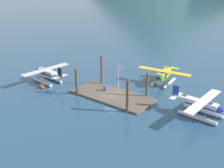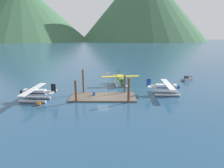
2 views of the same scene
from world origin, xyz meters
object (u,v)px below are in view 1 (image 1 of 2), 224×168
at_px(mooring_buoy, 42,86).
at_px(flagpole, 119,75).
at_px(seaplane_white_stbd_fwd, 201,107).
at_px(seaplane_yellow_bow_right, 164,76).
at_px(fuel_drum, 105,88).
at_px(seaplane_silver_port_aft, 47,75).

bearing_deg(mooring_buoy, flagpole, 24.72).
relative_size(seaplane_white_stbd_fwd, seaplane_yellow_bow_right, 1.00).
relative_size(flagpole, fuel_drum, 6.31).
bearing_deg(seaplane_silver_port_aft, seaplane_yellow_bow_right, 35.70).
distance_m(flagpole, seaplane_white_stbd_fwd, 14.31).
distance_m(seaplane_white_stbd_fwd, seaplane_yellow_bow_right, 13.83).
bearing_deg(seaplane_white_stbd_fwd, mooring_buoy, -164.99).
relative_size(fuel_drum, seaplane_silver_port_aft, 0.08).
bearing_deg(seaplane_yellow_bow_right, flagpole, -109.17).
bearing_deg(seaplane_white_stbd_fwd, flagpole, -175.15).
relative_size(fuel_drum, seaplane_white_stbd_fwd, 0.08).
bearing_deg(flagpole, seaplane_silver_port_aft, -167.56).
height_order(flagpole, seaplane_white_stbd_fwd, flagpole).
xyz_separation_m(mooring_buoy, seaplane_white_stbd_fwd, (27.53, 7.38, 1.14)).
bearing_deg(mooring_buoy, fuel_drum, 28.71).
bearing_deg(fuel_drum, seaplane_silver_port_aft, -166.47).
xyz_separation_m(fuel_drum, mooring_buoy, (-10.61, -5.81, -0.30)).
bearing_deg(fuel_drum, seaplane_yellow_bow_right, 58.81).
bearing_deg(flagpole, seaplane_white_stbd_fwd, 4.85).
bearing_deg(seaplane_silver_port_aft, mooring_buoy, -57.62).
xyz_separation_m(seaplane_white_stbd_fwd, seaplane_yellow_bow_right, (-10.57, 8.92, 0.00)).
bearing_deg(flagpole, mooring_buoy, -155.28).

